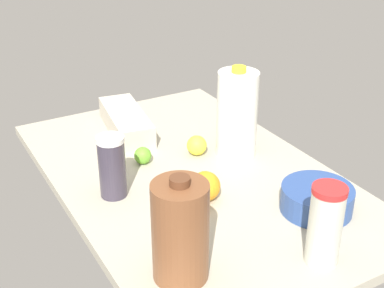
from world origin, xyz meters
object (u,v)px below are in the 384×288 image
object	(u,v)px
orange_loose	(205,186)
chocolate_milk_jug	(180,231)
tumbler_cup	(325,225)
milk_jug	(237,114)
mixing_bowl	(317,199)
shaker_bottle	(112,166)
lemon_by_jug	(197,145)
lime_near_front	(143,156)
egg_carton	(126,122)

from	to	relation	value
orange_loose	chocolate_milk_jug	bearing A→B (deg)	139.11
chocolate_milk_jug	tumbler_cup	distance (cm)	32.68
milk_jug	orange_loose	size ratio (longest dim) A/B	3.49
mixing_bowl	milk_jug	bearing A→B (deg)	0.41
shaker_bottle	mixing_bowl	world-z (taller)	shaker_bottle
mixing_bowl	lemon_by_jug	xyz separation A→B (cm)	(43.02, 11.62, -0.23)
chocolate_milk_jug	tumbler_cup	xyz separation A→B (cm)	(-11.76, -30.44, -1.83)
lime_near_front	mixing_bowl	bearing A→B (deg)	-147.86
egg_carton	lime_near_front	bearing A→B (deg)	177.65
chocolate_milk_jug	shaker_bottle	world-z (taller)	chocolate_milk_jug
mixing_bowl	orange_loose	xyz separation A→B (cm)	(19.07, 22.87, 0.73)
milk_jug	tumbler_cup	xyz separation A→B (cm)	(-54.36, 12.88, -3.72)
chocolate_milk_jug	egg_carton	bearing A→B (deg)	-14.49
tumbler_cup	shaker_bottle	bearing A→B (deg)	31.33
egg_carton	shaker_bottle	size ratio (longest dim) A/B	1.81
chocolate_milk_jug	mixing_bowl	distance (cm)	44.65
egg_carton	tumbler_cup	bearing A→B (deg)	-163.72
lime_near_front	orange_loose	world-z (taller)	orange_loose
tumbler_cup	lime_near_front	xyz separation A→B (cm)	(62.78, 15.85, -7.29)
chocolate_milk_jug	lime_near_front	world-z (taller)	chocolate_milk_jug
shaker_bottle	lime_near_front	size ratio (longest dim) A/B	3.37
lime_near_front	milk_jug	bearing A→B (deg)	-106.34
orange_loose	lemon_by_jug	world-z (taller)	orange_loose
mixing_bowl	lemon_by_jug	distance (cm)	44.56
chocolate_milk_jug	orange_loose	size ratio (longest dim) A/B	3.04
tumbler_cup	lime_near_front	size ratio (longest dim) A/B	3.72
tumbler_cup	milk_jug	bearing A→B (deg)	-13.33
milk_jug	mixing_bowl	distance (cm)	39.12
tumbler_cup	orange_loose	distance (cm)	37.44
egg_carton	tumbler_cup	world-z (taller)	tumbler_cup
egg_carton	shaker_bottle	distance (cm)	41.33
chocolate_milk_jug	orange_loose	distance (cm)	32.56
milk_jug	egg_carton	size ratio (longest dim) A/B	0.89
chocolate_milk_jug	shaker_bottle	bearing A→B (deg)	0.22
milk_jug	chocolate_milk_jug	distance (cm)	60.78
shaker_bottle	lemon_by_jug	world-z (taller)	shaker_bottle
chocolate_milk_jug	mixing_bowl	xyz separation A→B (cm)	(4.86, -43.59, -8.39)
egg_carton	mixing_bowl	xyz separation A→B (cm)	(-69.73, -24.31, -0.33)
mixing_bowl	lime_near_front	world-z (taller)	mixing_bowl
orange_loose	lemon_by_jug	distance (cm)	26.48
mixing_bowl	lime_near_front	distance (cm)	54.53
tumbler_cup	mixing_bowl	world-z (taller)	tumbler_cup
mixing_bowl	lemon_by_jug	bearing A→B (deg)	15.12
chocolate_milk_jug	lemon_by_jug	world-z (taller)	chocolate_milk_jug
orange_loose	lime_near_front	bearing A→B (deg)	12.76
egg_carton	lime_near_front	xyz separation A→B (cm)	(-23.56, 4.69, -1.07)
egg_carton	lime_near_front	size ratio (longest dim) A/B	6.11
shaker_bottle	tumbler_cup	distance (cm)	58.84
chocolate_milk_jug	lemon_by_jug	bearing A→B (deg)	-33.73
shaker_bottle	tumbler_cup	size ratio (longest dim) A/B	0.90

